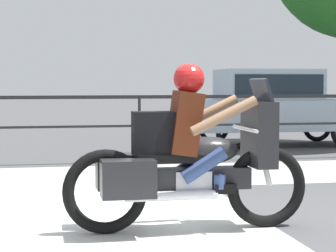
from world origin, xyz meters
TOP-DOWN VIEW (x-y plane):
  - ground_plane at (0.00, 0.00)m, footprint 120.00×120.00m
  - sidewalk_band at (0.00, 3.40)m, footprint 44.00×2.40m
  - crosswalk_band at (-0.97, -0.20)m, footprint 3.04×6.00m
  - fence_railing at (0.00, 4.95)m, footprint 36.00×0.05m
  - motorcycle at (-0.31, -0.23)m, footprint 2.34×0.76m
  - parked_car at (3.34, 7.44)m, footprint 4.04×1.63m

SIDE VIEW (x-z plane):
  - ground_plane at x=0.00m, z-range 0.00..0.00m
  - crosswalk_band at x=-0.97m, z-range 0.00..0.01m
  - sidewalk_band at x=0.00m, z-range 0.00..0.01m
  - motorcycle at x=-0.31m, z-range -0.09..1.48m
  - fence_railing at x=0.00m, z-range 0.34..1.51m
  - parked_car at x=3.34m, z-range 0.11..1.78m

